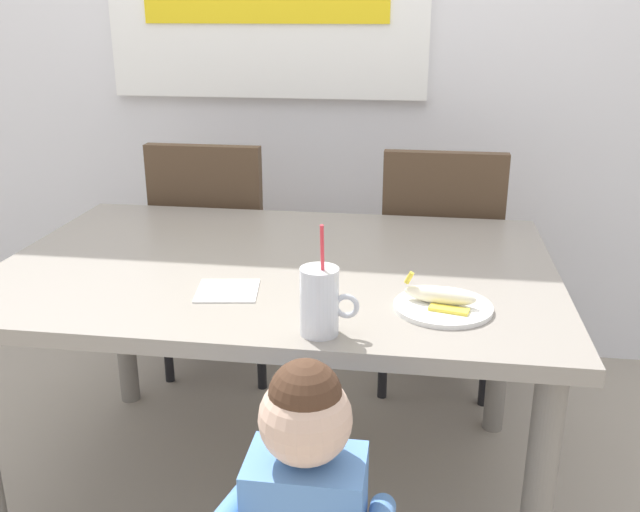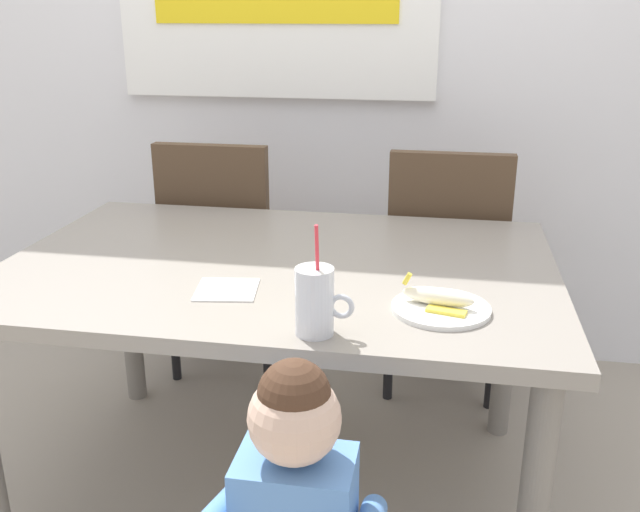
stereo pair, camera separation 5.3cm
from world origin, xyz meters
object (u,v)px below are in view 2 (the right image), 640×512
(dining_table, at_px, (279,291))
(dining_chair_right, at_px, (446,259))
(paper_napkin, at_px, (227,290))
(peeled_banana, at_px, (439,298))
(snack_plate, at_px, (441,308))
(milk_cup, at_px, (315,305))
(toddler_standing, at_px, (296,511))
(dining_chair_left, at_px, (224,246))

(dining_table, relative_size, dining_chair_right, 1.58)
(dining_table, bearing_deg, paper_napkin, -108.74)
(paper_napkin, bearing_deg, peeled_banana, -3.11)
(snack_plate, xyz_separation_m, paper_napkin, (-0.53, 0.03, -0.00))
(peeled_banana, relative_size, paper_napkin, 1.17)
(dining_table, distance_m, dining_chair_right, 0.85)
(dining_table, bearing_deg, snack_plate, -30.34)
(snack_plate, xyz_separation_m, peeled_banana, (-0.01, 0.00, 0.03))
(snack_plate, distance_m, peeled_banana, 0.03)
(dining_table, bearing_deg, milk_cup, -66.95)
(toddler_standing, bearing_deg, dining_table, 105.42)
(dining_chair_right, xyz_separation_m, paper_napkin, (-0.54, -0.93, 0.21))
(dining_chair_right, relative_size, snack_plate, 4.17)
(dining_chair_left, height_order, toddler_standing, dining_chair_left)
(toddler_standing, height_order, milk_cup, milk_cup)
(peeled_banana, bearing_deg, milk_cup, -146.16)
(dining_chair_left, xyz_separation_m, toddler_standing, (0.59, -1.43, -0.02))
(milk_cup, bearing_deg, toddler_standing, -86.69)
(dining_table, relative_size, milk_cup, 6.02)
(snack_plate, relative_size, paper_napkin, 1.53)
(dining_table, height_order, peeled_banana, peeled_banana)
(dining_chair_left, distance_m, paper_napkin, 1.00)
(dining_chair_left, relative_size, toddler_standing, 1.15)
(peeled_banana, height_order, paper_napkin, peeled_banana)
(milk_cup, xyz_separation_m, peeled_banana, (0.26, 0.17, -0.04))
(dining_table, relative_size, snack_plate, 6.60)
(dining_table, distance_m, snack_plate, 0.53)
(milk_cup, xyz_separation_m, paper_napkin, (-0.26, 0.20, -0.06))
(dining_chair_right, relative_size, peeled_banana, 5.47)
(dining_table, height_order, dining_chair_left, dining_chair_left)
(milk_cup, relative_size, paper_napkin, 1.68)
(dining_chair_left, height_order, snack_plate, dining_chair_left)
(toddler_standing, bearing_deg, paper_napkin, 119.25)
(dining_table, xyz_separation_m, toddler_standing, (0.20, -0.73, -0.14))
(milk_cup, height_order, peeled_banana, milk_cup)
(dining_table, xyz_separation_m, dining_chair_right, (0.46, 0.70, -0.12))
(peeled_banana, bearing_deg, toddler_standing, -117.18)
(snack_plate, bearing_deg, milk_cup, -147.46)
(dining_table, bearing_deg, toddler_standing, -74.58)
(milk_cup, relative_size, peeled_banana, 1.43)
(dining_chair_right, bearing_deg, dining_table, 56.28)
(toddler_standing, height_order, peeled_banana, toddler_standing)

